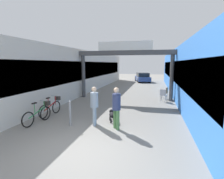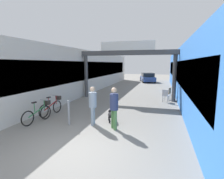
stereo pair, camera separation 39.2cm
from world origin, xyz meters
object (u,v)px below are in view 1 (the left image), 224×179
bicycle_green_nearest (39,113)px  cafe_chair_wood_farther (166,92)px  parked_car_blue (143,77)px  pedestrian_companion (94,103)px  cafe_chair_aluminium_nearer (163,94)px  dog_on_leash (112,115)px  pedestrian_with_dog (116,105)px  bollard_post_metal (70,113)px  bicycle_red_second (52,107)px

bicycle_green_nearest → cafe_chair_wood_farther: size_ratio=1.89×
bicycle_green_nearest → parked_car_blue: 19.67m
pedestrian_companion → cafe_chair_aluminium_nearer: bearing=60.6°
cafe_chair_aluminium_nearer → parked_car_blue: size_ratio=0.21×
dog_on_leash → parked_car_blue: 18.41m
cafe_chair_wood_farther → parked_car_blue: (-2.58, 12.44, 0.10)m
pedestrian_with_dog → pedestrian_companion: pedestrian_with_dog is taller
bollard_post_metal → cafe_chair_wood_farther: size_ratio=1.24×
parked_car_blue → bollard_post_metal: bearing=-95.1°
cafe_chair_wood_farther → bicycle_red_second: bearing=-136.0°
bollard_post_metal → cafe_chair_aluminium_nearer: 7.17m
bicycle_green_nearest → pedestrian_with_dog: bearing=1.7°
bicycle_green_nearest → bollard_post_metal: (1.54, -0.00, 0.12)m
pedestrian_companion → bollard_post_metal: size_ratio=1.52×
dog_on_leash → bicycle_green_nearest: 3.32m
bicycle_green_nearest → bicycle_red_second: same height
dog_on_leash → cafe_chair_aluminium_nearer: bearing=63.1°
cafe_chair_aluminium_nearer → bicycle_green_nearest: bearing=-133.8°
bollard_post_metal → bicycle_green_nearest: bearing=180.0°
dog_on_leash → bicycle_red_second: bicycle_red_second is taller
bicycle_green_nearest → cafe_chair_aluminium_nearer: (5.64, 5.88, 0.10)m
cafe_chair_aluminium_nearer → parked_car_blue: parked_car_blue is taller
pedestrian_with_dog → bicycle_red_second: bearing=163.7°
bicycle_green_nearest → cafe_chair_wood_farther: 9.09m
pedestrian_companion → parked_car_blue: (0.75, 19.03, -0.32)m
pedestrian_companion → cafe_chair_aluminium_nearer: size_ratio=1.89×
pedestrian_with_dog → parked_car_blue: pedestrian_with_dog is taller
bollard_post_metal → pedestrian_companion: bearing=19.9°
pedestrian_companion → cafe_chair_wood_farther: (3.33, 6.59, -0.42)m
pedestrian_companion → bollard_post_metal: pedestrian_companion is taller
pedestrian_with_dog → parked_car_blue: 19.29m
bollard_post_metal → parked_car_blue: parked_car_blue is taller
bicycle_green_nearest → cafe_chair_aluminium_nearer: 8.15m
bicycle_red_second → bollard_post_metal: bearing=-35.4°
cafe_chair_aluminium_nearer → parked_car_blue: (-2.36, 13.51, 0.10)m
bollard_post_metal → pedestrian_with_dog: bearing=3.1°
pedestrian_companion → cafe_chair_wood_farther: pedestrian_companion is taller
bicycle_green_nearest → bicycle_red_second: bearing=95.9°
pedestrian_companion → bollard_post_metal: bearing=-160.1°
dog_on_leash → cafe_chair_aluminium_nearer: 5.49m
dog_on_leash → parked_car_blue: size_ratio=0.17×
pedestrian_companion → parked_car_blue: pedestrian_companion is taller
bicycle_red_second → cafe_chair_aluminium_nearer: bicycle_red_second is taller
pedestrian_companion → bicycle_red_second: pedestrian_companion is taller
cafe_chair_wood_farther → parked_car_blue: parked_car_blue is taller
pedestrian_with_dog → dog_on_leash: size_ratio=2.36×
pedestrian_with_dog → parked_car_blue: (-0.28, 19.28, -0.34)m
bollard_post_metal → cafe_chair_aluminium_nearer: bearing=55.1°
bicycle_red_second → parked_car_blue: bearing=79.4°
bicycle_green_nearest → bollard_post_metal: size_ratio=1.52×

